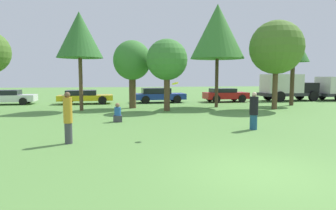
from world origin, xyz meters
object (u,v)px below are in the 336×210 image
object	(u,v)px
parked_car_white	(8,97)
parked_car_red	(225,95)
frisbee	(175,83)
tree_3	(167,60)
parked_car_yellow	(84,96)
tree_1	(79,35)
parked_car_blue	(159,95)
delivery_truck_black	(287,87)
person_thrower	(68,117)
person_catcher	(254,111)
bystander_sitting	(118,114)
tree_4	(217,32)
tree_2	(132,61)
tree_6	(294,47)
tree_5	(276,48)

from	to	relation	value
parked_car_white	parked_car_red	bearing A→B (deg)	-4.39
frisbee	tree_3	size ratio (longest dim) A/B	0.06
frisbee	parked_car_yellow	bearing A→B (deg)	108.82
tree_1	parked_car_blue	distance (m)	9.26
delivery_truck_black	parked_car_blue	bearing A→B (deg)	177.21
person_thrower	tree_1	world-z (taller)	tree_1
parked_car_red	frisbee	bearing A→B (deg)	-119.58
person_catcher	bystander_sitting	world-z (taller)	person_catcher
person_thrower	delivery_truck_black	xyz separation A→B (m)	(17.93, 15.58, 0.45)
tree_1	tree_4	size ratio (longest dim) A/B	0.87
tree_2	tree_6	size ratio (longest dim) A/B	0.83
tree_2	person_catcher	bearing A→B (deg)	-63.78
tree_6	parked_car_white	xyz separation A→B (m)	(-23.19, 4.71, -4.05)
delivery_truck_black	parked_car_red	bearing A→B (deg)	179.93
person_catcher	tree_4	distance (m)	10.78
tree_2	delivery_truck_black	xyz separation A→B (m)	(15.15, 4.20, -2.11)
frisbee	parked_car_white	world-z (taller)	frisbee
tree_3	parked_car_red	world-z (taller)	tree_3
tree_2	delivery_truck_black	distance (m)	15.86
person_catcher	bystander_sitting	size ratio (longest dim) A/B	1.70
delivery_truck_black	tree_5	bearing A→B (deg)	-129.56
parked_car_white	tree_4	bearing A→B (deg)	-19.20
parked_car_red	bystander_sitting	bearing A→B (deg)	-135.27
tree_5	parked_car_red	size ratio (longest dim) A/B	1.55
tree_3	tree_6	size ratio (longest dim) A/B	0.82
person_catcher	bystander_sitting	xyz separation A→B (m)	(-5.96, 3.27, -0.43)
tree_5	parked_car_white	bearing A→B (deg)	160.79
tree_2	delivery_truck_black	size ratio (longest dim) A/B	0.87
frisbee	tree_6	size ratio (longest dim) A/B	0.05
tree_1	parked_car_blue	bearing A→B (deg)	40.81
person_thrower	parked_car_white	world-z (taller)	person_thrower
tree_1	tree_3	world-z (taller)	tree_1
bystander_sitting	parked_car_red	distance (m)	14.44
tree_3	parked_car_white	xyz separation A→B (m)	(-12.50, 6.74, -2.81)
frisbee	parked_car_white	distance (m)	19.24
person_thrower	tree_5	xyz separation A→B (m)	(12.86, 8.91, 3.47)
tree_6	parked_car_blue	xyz separation A→B (m)	(-10.39, 4.39, -3.99)
tree_5	parked_car_yellow	size ratio (longest dim) A/B	1.36
bystander_sitting	delivery_truck_black	xyz separation A→B (m)	(16.24, 10.83, 0.98)
tree_6	parked_car_white	bearing A→B (deg)	168.52
tree_4	parked_car_yellow	world-z (taller)	tree_4
tree_5	parked_car_yellow	world-z (taller)	tree_5
tree_6	parked_car_blue	bearing A→B (deg)	157.11
tree_1	tree_2	size ratio (longest dim) A/B	1.35
tree_1	tree_6	size ratio (longest dim) A/B	1.12
tree_1	parked_car_white	distance (m)	9.82
tree_4	parked_car_red	size ratio (longest dim) A/B	1.91
parked_car_red	delivery_truck_black	bearing A→B (deg)	-0.07
tree_1	parked_car_blue	size ratio (longest dim) A/B	1.46
frisbee	delivery_truck_black	xyz separation A→B (m)	(14.00, 15.02, -0.71)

